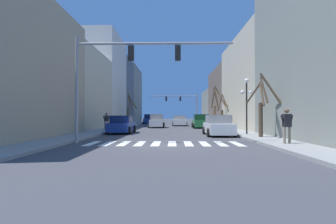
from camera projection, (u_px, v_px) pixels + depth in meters
name	position (u px, v px, depth m)	size (l,w,h in m)	color
ground_plane	(164.00, 145.00, 14.04)	(240.00, 240.00, 0.00)	#424247
sidewalk_left	(47.00, 143.00, 14.17)	(2.23, 90.00, 0.15)	gray
sidewalk_right	(282.00, 144.00, 13.92)	(2.23, 90.00, 0.15)	gray
building_row_left	(101.00, 88.00, 39.60)	(6.00, 58.35, 13.41)	tan
building_row_right	(253.00, 86.00, 32.47)	(6.00, 55.56, 13.18)	gray
crosswalk_stripes	(164.00, 144.00, 14.62)	(8.55, 2.60, 0.01)	white
traffic_signal_near	(125.00, 64.00, 14.79)	(8.91, 0.28, 6.04)	gray
traffic_signal_far	(182.00, 101.00, 49.49)	(8.94, 0.28, 5.70)	gray
street_lamp_right_corner	(247.00, 95.00, 20.24)	(0.95, 0.36, 4.30)	black
car_parked_right_far	(218.00, 126.00, 20.58)	(2.09, 4.75, 1.61)	white
car_driving_away_lane	(201.00, 122.00, 33.01)	(2.16, 4.28, 1.73)	#236B38
car_parked_right_near	(157.00, 121.00, 34.29)	(1.96, 4.30, 1.76)	silver
car_parked_right_mid	(179.00, 121.00, 40.40)	(2.21, 4.70, 1.57)	white
car_parked_left_mid	(149.00, 119.00, 49.80)	(2.09, 4.40, 1.82)	navy
car_driving_toward_lane	(122.00, 125.00, 23.26)	(2.05, 4.53, 1.58)	navy
pedestrian_crossing_street	(287.00, 123.00, 13.31)	(0.76, 0.34, 1.78)	#7A705B
pedestrian_on_right_sidewalk	(106.00, 119.00, 26.99)	(0.72, 0.36, 1.72)	#4C4C51
street_tree_left_near	(262.00, 106.00, 17.30)	(2.09, 1.67, 4.28)	#473828
street_tree_right_far	(129.00, 110.00, 38.78)	(1.58, 2.05, 4.76)	brown
street_tree_right_near	(216.00, 106.00, 34.32)	(1.84, 3.19, 5.37)	brown
street_tree_left_far	(222.00, 113.00, 28.87)	(1.20, 1.46, 3.84)	#473828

